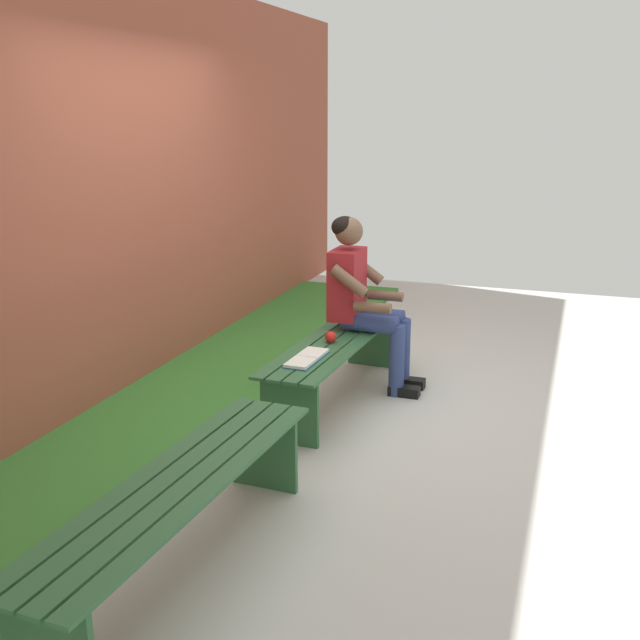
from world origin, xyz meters
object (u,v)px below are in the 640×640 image
(bench_near, at_px, (336,353))
(book_open, at_px, (307,358))
(bench_far, at_px, (179,501))
(apple, at_px, (331,337))
(person_seated, at_px, (363,296))

(bench_near, distance_m, book_open, 0.51)
(bench_near, bearing_deg, bench_far, -0.00)
(bench_near, height_order, apple, apple)
(person_seated, distance_m, book_open, 0.85)
(person_seated, bearing_deg, bench_near, -17.68)
(apple, xyz_separation_m, book_open, (0.40, -0.03, -0.03))
(apple, bearing_deg, person_seated, 165.45)
(bench_near, relative_size, book_open, 4.42)
(bench_far, bearing_deg, person_seated, 177.72)
(apple, height_order, book_open, apple)
(bench_near, height_order, bench_far, same)
(bench_far, relative_size, person_seated, 1.55)
(bench_far, xyz_separation_m, book_open, (-1.70, -0.03, 0.11))
(bench_near, xyz_separation_m, book_open, (0.50, -0.03, 0.11))
(book_open, bearing_deg, person_seated, 173.35)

